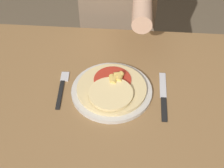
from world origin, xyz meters
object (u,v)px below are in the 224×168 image
plate (112,91)px  knife (163,97)px  pizza (112,88)px  dining_table (111,119)px  fork (62,87)px  person_diner (119,11)px

plate → knife: size_ratio=1.24×
pizza → knife: (0.17, -0.00, -0.02)m
plate → knife: (0.17, -0.01, -0.00)m
dining_table → fork: size_ratio=6.55×
knife → dining_table: bearing=-175.7°
pizza → person_diner: 0.56m
dining_table → fork: bearing=169.9°
person_diner → dining_table: bearing=-89.0°
pizza → fork: size_ratio=1.33×
person_diner → pizza: bearing=-88.8°
fork → plate: bearing=-3.1°
plate → fork: bearing=176.9°
dining_table → pizza: bearing=84.3°
plate → person_diner: 0.55m
pizza → person_diner: person_diner is taller
person_diner → plate: bearing=-88.9°
plate → dining_table: bearing=-92.5°
pizza → plate: bearing=101.3°
plate → fork: plate is taller
dining_table → plate: size_ratio=4.22×
pizza → knife: bearing=-1.4°
knife → pizza: bearing=178.6°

